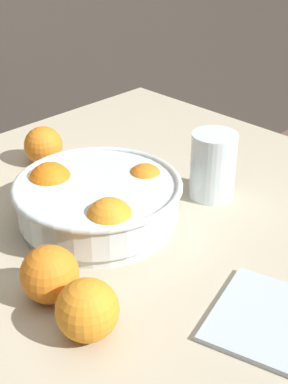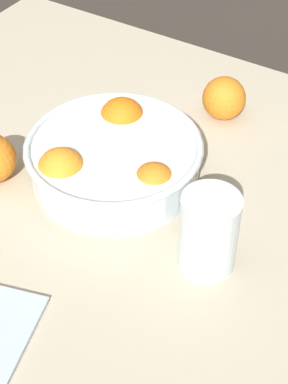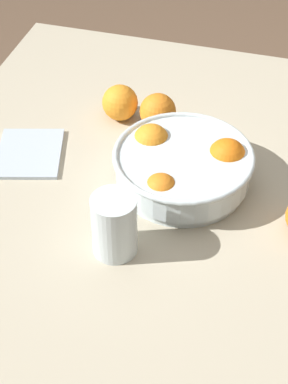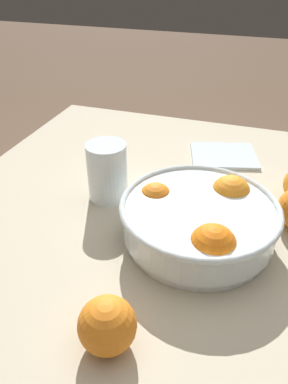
# 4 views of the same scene
# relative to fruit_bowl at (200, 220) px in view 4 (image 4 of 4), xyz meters

# --- Properties ---
(dining_table) EXTENTS (1.08, 0.99, 0.78)m
(dining_table) POSITION_rel_fruit_bowl_xyz_m (0.00, -0.05, -0.13)
(dining_table) COLOR #B7AD93
(dining_table) RESTS_ON ground_plane
(fruit_bowl) EXTENTS (0.28, 0.28, 0.10)m
(fruit_bowl) POSITION_rel_fruit_bowl_xyz_m (0.00, 0.00, 0.00)
(fruit_bowl) COLOR silver
(fruit_bowl) RESTS_ON dining_table
(juice_glass) EXTENTS (0.08, 0.08, 0.12)m
(juice_glass) POSITION_rel_fruit_bowl_xyz_m (0.21, -0.08, 0.01)
(juice_glass) COLOR #F4A314
(juice_glass) RESTS_ON dining_table
(orange_loose_aside) EXTENTS (0.08, 0.08, 0.08)m
(orange_loose_aside) POSITION_rel_fruit_bowl_xyz_m (0.07, 0.25, -0.01)
(orange_loose_aside) COLOR orange
(orange_loose_aside) RESTS_ON dining_table
(napkin) EXTENTS (0.19, 0.17, 0.01)m
(napkin) POSITION_rel_fruit_bowl_xyz_m (0.00, -0.34, -0.04)
(napkin) COLOR silver
(napkin) RESTS_ON dining_table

